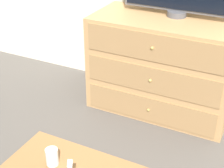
% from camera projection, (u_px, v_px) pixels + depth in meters
% --- Properties ---
extents(ground_plane, '(12.00, 12.00, 0.00)m').
position_uv_depth(ground_plane, '(168.00, 90.00, 3.29)').
color(ground_plane, '#56514C').
extents(dresser, '(1.16, 0.58, 0.80)m').
position_uv_depth(dresser, '(163.00, 66.00, 2.84)').
color(dresser, tan).
rests_on(dresser, ground_plane).
extents(drink_cup, '(0.07, 0.07, 0.09)m').
position_uv_depth(drink_cup, '(52.00, 158.00, 1.80)').
color(drink_cup, '#9E6638').
rests_on(drink_cup, coffee_table).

